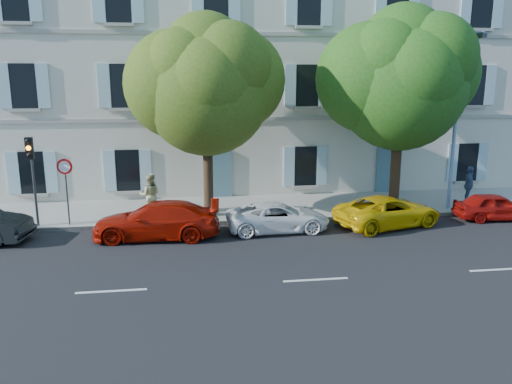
{
  "coord_description": "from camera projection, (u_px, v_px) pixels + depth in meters",
  "views": [
    {
      "loc": [
        -3.73,
        -17.69,
        5.93
      ],
      "look_at": [
        -0.99,
        2.0,
        1.4
      ],
      "focal_mm": 35.0,
      "sensor_mm": 36.0,
      "label": 1
    }
  ],
  "objects": [
    {
      "name": "pedestrian_b",
      "position": [
        150.0,
        195.0,
        21.35
      ],
      "size": [
        0.91,
        0.72,
        1.82
      ],
      "primitive_type": "imported",
      "rotation": [
        0.0,
        0.0,
        3.18
      ],
      "color": "tan",
      "rests_on": "sidewalk"
    },
    {
      "name": "pedestrian_a",
      "position": [
        152.0,
        194.0,
        21.61
      ],
      "size": [
        0.77,
        0.76,
        1.8
      ],
      "primitive_type": "imported",
      "rotation": [
        0.0,
        0.0,
        3.9
      ],
      "color": "silver",
      "rests_on": "sidewalk"
    },
    {
      "name": "street_lamp",
      "position": [
        458.0,
        113.0,
        21.67
      ],
      "size": [
        0.38,
        1.64,
        7.64
      ],
      "color": "#7293BF",
      "rests_on": "sidewalk"
    },
    {
      "name": "ground",
      "position": [
        289.0,
        239.0,
        18.9
      ],
      "size": [
        90.0,
        90.0,
        0.0
      ],
      "primitive_type": "plane",
      "color": "black"
    },
    {
      "name": "car_red_coupe",
      "position": [
        157.0,
        220.0,
        18.88
      ],
      "size": [
        4.88,
        2.27,
        1.38
      ],
      "primitive_type": "imported",
      "rotation": [
        0.0,
        0.0,
        4.64
      ],
      "color": "#9E1104",
      "rests_on": "ground"
    },
    {
      "name": "tree_right",
      "position": [
        401.0,
        86.0,
        21.23
      ],
      "size": [
        5.54,
        5.54,
        8.54
      ],
      "color": "#3A2819",
      "rests_on": "sidewalk"
    },
    {
      "name": "road_sign",
      "position": [
        66.0,
        178.0,
        19.76
      ],
      "size": [
        0.62,
        0.14,
        2.7
      ],
      "color": "#383A3D",
      "rests_on": "sidewalk"
    },
    {
      "name": "kerb",
      "position": [
        278.0,
        220.0,
        21.09
      ],
      "size": [
        36.0,
        0.16,
        0.16
      ],
      "primitive_type": "cube",
      "color": "#9E998E",
      "rests_on": "ground"
    },
    {
      "name": "car_yellow_supercar",
      "position": [
        388.0,
        211.0,
        20.42
      ],
      "size": [
        4.9,
        3.27,
        1.25
      ],
      "primitive_type": "imported",
      "rotation": [
        0.0,
        0.0,
        1.86
      ],
      "color": "#DFB209",
      "rests_on": "ground"
    },
    {
      "name": "building",
      "position": [
        253.0,
        77.0,
        27.42
      ],
      "size": [
        28.0,
        7.0,
        12.0
      ],
      "primitive_type": "cube",
      "color": "beige",
      "rests_on": "ground"
    },
    {
      "name": "car_white_coupe",
      "position": [
        278.0,
        217.0,
        19.79
      ],
      "size": [
        4.17,
        2.05,
        1.14
      ],
      "primitive_type": "imported",
      "rotation": [
        0.0,
        0.0,
        1.61
      ],
      "color": "white",
      "rests_on": "ground"
    },
    {
      "name": "traffic_light",
      "position": [
        31.0,
        163.0,
        19.4
      ],
      "size": [
        0.29,
        0.4,
        3.58
      ],
      "color": "#383A3D",
      "rests_on": "sidewalk"
    },
    {
      "name": "car_red_hatchback",
      "position": [
        495.0,
        206.0,
        21.36
      ],
      "size": [
        3.5,
        1.63,
        1.16
      ],
      "primitive_type": "imported",
      "rotation": [
        0.0,
        0.0,
        1.49
      ],
      "color": "#950E09",
      "rests_on": "ground"
    },
    {
      "name": "sidewalk",
      "position": [
        270.0,
        208.0,
        23.18
      ],
      "size": [
        36.0,
        4.5,
        0.15
      ],
      "primitive_type": "cube",
      "color": "#A09E96",
      "rests_on": "ground"
    },
    {
      "name": "pedestrian_c",
      "position": [
        469.0,
        185.0,
        23.36
      ],
      "size": [
        0.85,
        1.15,
        1.81
      ],
      "primitive_type": "imported",
      "rotation": [
        0.0,
        0.0,
        1.14
      ],
      "color": "#455B7F",
      "rests_on": "sidewalk"
    },
    {
      "name": "tree_left",
      "position": [
        206.0,
        92.0,
        20.39
      ],
      "size": [
        5.26,
        5.26,
        8.16
      ],
      "color": "#3A2819",
      "rests_on": "sidewalk"
    }
  ]
}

